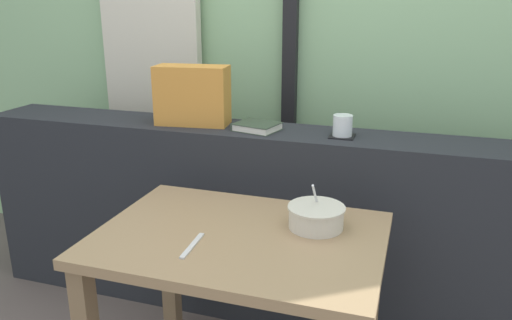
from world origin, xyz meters
The scene contains 11 objects.
outdoor_backdrop centered at (0.00, 1.10, 1.40)m, with size 4.80×0.08×2.80m, color #8EBC89.
curtain_left_panel centered at (-0.82, 1.00, 1.25)m, with size 0.56×0.06×2.50m, color beige.
window_divider_post centered at (-0.06, 1.03, 1.30)m, with size 0.07×0.05×2.60m, color black.
dark_console_ledge centered at (0.00, 0.55, 0.44)m, with size 2.80×0.31×0.88m, color #23262B.
breakfast_table centered at (0.06, -0.07, 0.57)m, with size 0.93×0.66×0.69m.
coaster_square centered at (0.29, 0.53, 0.88)m, with size 0.10×0.10×0.01m, color black.
juice_glass centered at (0.29, 0.53, 0.93)m, with size 0.08×0.08×0.09m.
closed_book centered at (-0.08, 0.53, 0.90)m, with size 0.20×0.18×0.03m.
throw_pillow centered at (-0.38, 0.55, 1.01)m, with size 0.32×0.14×0.26m, color #D18938.
soup_bowl centered at (0.28, 0.06, 0.73)m, with size 0.19×0.19×0.16m.
fork_utensil centered at (-0.05, -0.19, 0.69)m, with size 0.02×0.17×0.01m, color silver.
Camera 1 is at (0.57, -1.49, 1.42)m, focal length 35.82 mm.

